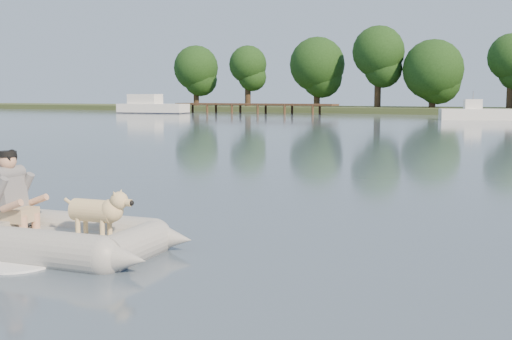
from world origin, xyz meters
The scene contains 7 objects.
water centered at (0.00, 0.00, 0.00)m, with size 160.00×160.00×0.00m, color slate.
dock centered at (-26.00, 52.00, 0.52)m, with size 18.00×2.00×1.04m, color #4C331E, non-canonical shape.
dinghy centered at (-0.75, -0.63, 0.55)m, with size 4.32×2.90×1.30m, color gray, non-canonical shape.
man centered at (-1.40, -0.65, 0.73)m, with size 0.68×0.58×1.01m, color slate, non-canonical shape.
dog centered at (-0.15, -0.51, 0.48)m, with size 0.87×0.31×0.58m, color tan, non-canonical shape.
cabin_cruiser centered at (-35.52, 47.76, 0.99)m, with size 7.59×2.71×2.35m, color white, non-canonical shape.
motorboat centered at (-3.04, 45.32, 1.05)m, with size 5.47×2.10×2.31m, color white, non-canonical shape.
Camera 1 is at (5.12, -6.31, 1.92)m, focal length 45.00 mm.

